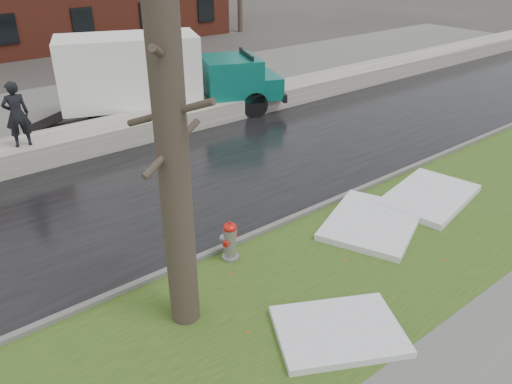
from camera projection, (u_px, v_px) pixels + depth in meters
ground at (310, 243)px, 11.62m from camera, size 120.00×120.00×0.00m
verge at (351, 267)px, 10.75m from camera, size 60.00×4.50×0.04m
road at (204, 177)px, 14.75m from camera, size 60.00×7.00×0.03m
parking_lot at (91, 108)px, 20.66m from camera, size 60.00×9.00×0.03m
curb at (282, 223)px, 12.29m from camera, size 60.00×0.15×0.14m
snowbank at (138, 128)px, 17.50m from camera, size 60.00×1.60×0.75m
fire_hydrant at (230, 239)px, 10.77m from camera, size 0.46×0.44×0.93m
tree at (172, 152)px, 7.81m from camera, size 1.32×1.53×6.59m
box_truck at (158, 75)px, 18.77m from camera, size 9.49×5.06×3.20m
worker at (16, 114)px, 14.55m from camera, size 0.75×0.52×1.96m
snow_patch_near at (372, 223)px, 12.20m from camera, size 3.18×2.87×0.16m
snow_patch_far at (339, 331)px, 8.87m from camera, size 2.69×2.44×0.14m
snow_patch_side at (429, 196)px, 13.42m from camera, size 3.10×2.31×0.18m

